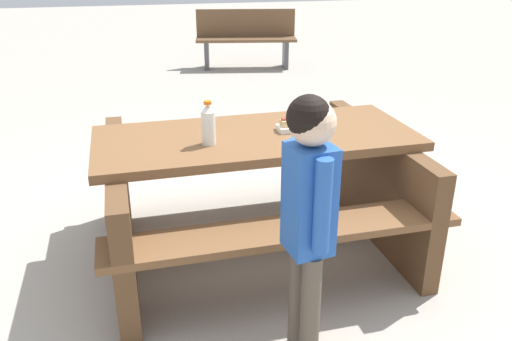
# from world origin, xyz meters

# --- Properties ---
(ground_plane) EXTENTS (30.00, 30.00, 0.00)m
(ground_plane) POSITION_xyz_m (0.00, 0.00, 0.00)
(ground_plane) COLOR #ADA599
(ground_plane) RESTS_ON ground
(picnic_table) EXTENTS (1.83, 1.44, 0.75)m
(picnic_table) POSITION_xyz_m (0.00, 0.00, 0.44)
(picnic_table) COLOR brown
(picnic_table) RESTS_ON ground
(soda_bottle) EXTENTS (0.07, 0.07, 0.24)m
(soda_bottle) POSITION_xyz_m (-0.28, -0.10, 0.86)
(soda_bottle) COLOR silver
(soda_bottle) RESTS_ON picnic_table
(hotdog_tray) EXTENTS (0.18, 0.11, 0.08)m
(hotdog_tray) POSITION_xyz_m (0.22, 0.01, 0.78)
(hotdog_tray) COLOR white
(hotdog_tray) RESTS_ON picnic_table
(child_in_coat) EXTENTS (0.20, 0.30, 1.22)m
(child_in_coat) POSITION_xyz_m (-0.00, -0.93, 0.78)
(child_in_coat) COLOR brown
(child_in_coat) RESTS_ON ground
(park_bench_mid) EXTENTS (1.55, 0.67, 0.85)m
(park_bench_mid) POSITION_xyz_m (1.08, 5.21, 0.45)
(park_bench_mid) COLOR brown
(park_bench_mid) RESTS_ON ground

